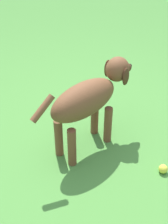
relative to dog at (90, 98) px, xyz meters
The scene contains 3 objects.
ground 0.45m from the dog, ahead, with size 14.00×14.00×0.00m, color #478438.
dog is the anchor object (origin of this frame).
tennis_ball_1 0.73m from the dog, behind, with size 0.07×0.07×0.07m, color #D5D741.
Camera 1 is at (-0.86, 1.72, 1.64)m, focal length 49.33 mm.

